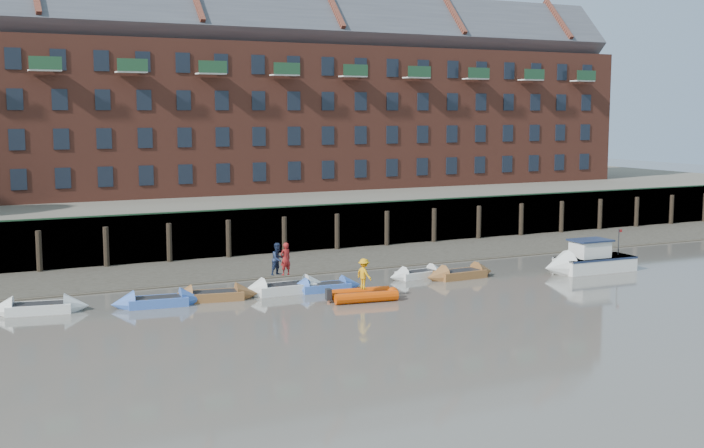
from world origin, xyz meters
TOP-DOWN VIEW (x-y plane):
  - ground at (0.00, 0.00)m, footprint 220.00×220.00m
  - foreshore at (0.00, 18.00)m, footprint 110.00×8.00m
  - mud_band at (0.00, 14.60)m, footprint 110.00×1.60m
  - river_wall at (-0.00, 22.38)m, footprint 110.00×1.23m
  - bank_terrace at (0.00, 36.00)m, footprint 110.00×28.00m
  - apartment_terrace at (-0.00, 36.99)m, footprint 80.60×15.56m
  - rowboat_0 at (-15.39, 10.49)m, footprint 4.87×2.22m
  - rowboat_1 at (-9.82, 9.44)m, footprint 4.71×1.83m
  - rowboat_2 at (-6.83, 9.55)m, footprint 4.76×2.09m
  - rowboat_3 at (-2.85, 9.61)m, footprint 4.99×1.47m
  - rowboat_4 at (-0.68, 9.18)m, footprint 4.30×1.52m
  - rowboat_5 at (5.88, 10.28)m, footprint 4.09×1.55m
  - rowboat_6 at (8.03, 9.04)m, footprint 4.73×1.59m
  - rib_tender at (0.25, 6.07)m, footprint 3.76×2.14m
  - motor_launch at (15.71, 7.37)m, footprint 6.25×2.22m
  - person_rower_a at (-2.77, 9.67)m, footprint 0.72×0.56m
  - person_rower_b at (-3.14, 9.83)m, footprint 1.05×0.94m
  - person_rib_crew at (0.15, 6.05)m, footprint 0.80×1.14m

SIDE VIEW (x-z plane):
  - ground at x=0.00m, z-range 0.00..0.00m
  - foreshore at x=0.00m, z-range -0.25..0.25m
  - mud_band at x=0.00m, z-range -0.05..0.05m
  - rowboat_5 at x=5.88m, z-range -0.37..0.78m
  - rowboat_4 at x=-0.68m, z-range -0.40..0.83m
  - rowboat_1 at x=-9.82m, z-range -0.43..0.90m
  - rowboat_2 at x=-6.83m, z-range -0.43..0.90m
  - rowboat_6 at x=8.03m, z-range -0.44..0.92m
  - rowboat_0 at x=-15.39m, z-range -0.44..0.92m
  - rowboat_3 at x=-2.85m, z-range -0.47..0.98m
  - rib_tender at x=0.25m, z-range -0.04..0.60m
  - motor_launch at x=15.71m, z-range -0.63..1.93m
  - person_rib_crew at x=0.15m, z-range 0.60..2.20m
  - river_wall at x=0.00m, z-range -0.06..3.24m
  - bank_terrace at x=0.00m, z-range 0.00..3.20m
  - person_rower_b at x=-3.14m, z-range 0.97..2.74m
  - person_rower_a at x=-2.77m, z-range 0.97..2.75m
  - apartment_terrace at x=0.00m, z-range 2.34..23.31m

